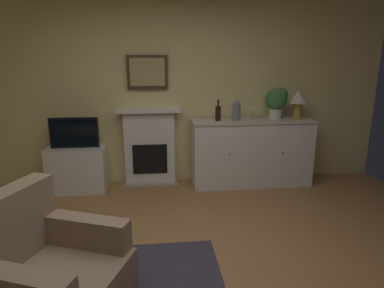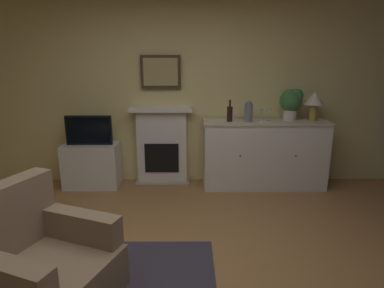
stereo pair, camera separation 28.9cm
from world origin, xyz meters
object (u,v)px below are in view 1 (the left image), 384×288
Objects in this scene: vase_decorative at (236,110)px; fireplace_unit at (150,147)px; table_lamp at (298,99)px; wine_bottle at (218,113)px; armchair at (47,274)px; sideboard_cabinet at (251,152)px; tv_cabinet at (78,169)px; tv_set at (74,133)px; wine_glass_center at (256,111)px; framed_picture at (147,72)px; potted_plant_small at (277,100)px; wine_glass_left at (248,112)px.

fireplace_unit is at bearing 169.13° from vase_decorative.
wine_bottle is (-1.13, -0.04, -0.17)m from table_lamp.
wine_bottle is at bearing 56.34° from armchair.
fireplace_unit is 1.45m from sideboard_cabinet.
tv_set reaches higher than tv_cabinet.
framed_picture is at bearing 170.44° from wine_glass_center.
tv_cabinet is (-2.41, 0.02, -0.16)m from sideboard_cabinet.
table_lamp is 0.65× the size of tv_set.
fireplace_unit is 2.56× the size of potted_plant_small.
sideboard_cabinet is 10.29× the size of wine_glass_left.
wine_bottle reaches higher than armchair.
fireplace_unit is 1.90m from potted_plant_small.
framed_picture is 1.11m from wine_bottle.
table_lamp is 0.90m from vase_decorative.
potted_plant_small is (0.43, 0.10, 0.13)m from wine_glass_left.
wine_bottle is at bearing -1.03° from tv_set.
wine_glass_left is (-0.72, -0.05, -0.16)m from table_lamp.
wine_glass_left is at bearing -166.37° from wine_glass_center.
vase_decorative is 0.27× the size of armchair.
tv_set is at bearing 178.96° from wine_glass_left.
framed_picture reaches higher than table_lamp.
wine_glass_center is at bearing -177.78° from table_lamp.
wine_glass_center is 0.16× the size of armchair.
framed_picture is 1.32m from vase_decorative.
fireplace_unit is 1.46m from wine_glass_left.
wine_glass_left is 1.00× the size of wine_glass_center.
framed_picture is 1.47m from wine_glass_left.
armchair reaches higher than tv_cabinet.
sideboard_cabinet reaches higher than tv_cabinet.
tv_set is (-0.98, -0.19, 0.27)m from fireplace_unit.
table_lamp is 0.53× the size of tv_cabinet.
wine_glass_left is at bearing 49.73° from armchair.
potted_plant_small reaches higher than wine_glass_left.
framed_picture is at bearing 164.16° from wine_bottle.
wine_glass_left is 0.16× the size of armchair.
table_lamp reaches higher than armchair.
sideboard_cabinet is 2.26× the size of tv_cabinet.
table_lamp reaches higher than tv_set.
tv_set is (-2.16, 0.04, -0.27)m from vase_decorative.
fireplace_unit is at bearing 76.30° from armchair.
wine_glass_left is 0.38× the size of potted_plant_small.
vase_decorative is 0.65× the size of potted_plant_small.
sideboard_cabinet is at bearing -7.05° from fireplace_unit.
vase_decorative reaches higher than sideboard_cabinet.
wine_glass_left is 0.17m from vase_decorative.
potted_plant_small reaches higher than tv_cabinet.
potted_plant_small reaches higher than wine_glass_center.
tv_set is at bearing -90.00° from tv_cabinet.
table_lamp is 0.74m from wine_glass_left.
vase_decorative is at bearing -170.87° from potted_plant_small.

